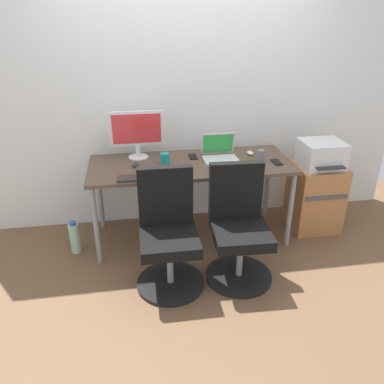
{
  "coord_description": "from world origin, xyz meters",
  "views": [
    {
      "loc": [
        -0.51,
        -3.16,
        2.01
      ],
      "look_at": [
        0.0,
        -0.05,
        0.49
      ],
      "focal_mm": 36.01,
      "sensor_mm": 36.0,
      "label": 1
    }
  ],
  "objects_px": {
    "open_laptop": "(220,153)",
    "coffee_mug": "(165,158)",
    "printer": "(321,154)",
    "water_bottle_on_floor": "(75,238)",
    "side_cabinet": "(315,197)",
    "desktop_monitor": "(137,131)",
    "office_chair_left": "(168,235)",
    "office_chair_right": "(239,229)"
  },
  "relations": [
    {
      "from": "office_chair_right",
      "to": "desktop_monitor",
      "type": "xyz_separation_m",
      "value": [
        -0.74,
        0.86,
        0.58
      ]
    },
    {
      "from": "office_chair_left",
      "to": "office_chair_right",
      "type": "xyz_separation_m",
      "value": [
        0.56,
        -0.0,
        0.0
      ]
    },
    {
      "from": "printer",
      "to": "desktop_monitor",
      "type": "relative_size",
      "value": 0.83
    },
    {
      "from": "office_chair_left",
      "to": "printer",
      "type": "distance_m",
      "value": 1.66
    },
    {
      "from": "office_chair_left",
      "to": "desktop_monitor",
      "type": "relative_size",
      "value": 1.96
    },
    {
      "from": "printer",
      "to": "coffee_mug",
      "type": "xyz_separation_m",
      "value": [
        -1.45,
        0.06,
        0.02
      ]
    },
    {
      "from": "office_chair_right",
      "to": "water_bottle_on_floor",
      "type": "xyz_separation_m",
      "value": [
        -1.35,
        0.53,
        -0.28
      ]
    },
    {
      "from": "desktop_monitor",
      "to": "coffee_mug",
      "type": "distance_m",
      "value": 0.35
    },
    {
      "from": "side_cabinet",
      "to": "water_bottle_on_floor",
      "type": "distance_m",
      "value": 2.3
    },
    {
      "from": "side_cabinet",
      "to": "printer",
      "type": "height_order",
      "value": "printer"
    },
    {
      "from": "side_cabinet",
      "to": "desktop_monitor",
      "type": "bearing_deg",
      "value": 171.78
    },
    {
      "from": "water_bottle_on_floor",
      "to": "open_laptop",
      "type": "distance_m",
      "value": 1.51
    },
    {
      "from": "office_chair_left",
      "to": "open_laptop",
      "type": "height_order",
      "value": "open_laptop"
    },
    {
      "from": "open_laptop",
      "to": "coffee_mug",
      "type": "relative_size",
      "value": 3.37
    },
    {
      "from": "side_cabinet",
      "to": "open_laptop",
      "type": "height_order",
      "value": "open_laptop"
    },
    {
      "from": "open_laptop",
      "to": "water_bottle_on_floor",
      "type": "bearing_deg",
      "value": -172.62
    },
    {
      "from": "office_chair_right",
      "to": "printer",
      "type": "height_order",
      "value": "office_chair_right"
    },
    {
      "from": "office_chair_right",
      "to": "desktop_monitor",
      "type": "relative_size",
      "value": 1.96
    },
    {
      "from": "water_bottle_on_floor",
      "to": "desktop_monitor",
      "type": "relative_size",
      "value": 0.65
    },
    {
      "from": "open_laptop",
      "to": "coffee_mug",
      "type": "height_order",
      "value": "open_laptop"
    },
    {
      "from": "printer",
      "to": "open_laptop",
      "type": "distance_m",
      "value": 0.95
    },
    {
      "from": "coffee_mug",
      "to": "desktop_monitor",
      "type": "bearing_deg",
      "value": 141.97
    },
    {
      "from": "desktop_monitor",
      "to": "coffee_mug",
      "type": "height_order",
      "value": "desktop_monitor"
    },
    {
      "from": "side_cabinet",
      "to": "desktop_monitor",
      "type": "distance_m",
      "value": 1.83
    },
    {
      "from": "printer",
      "to": "open_laptop",
      "type": "height_order",
      "value": "open_laptop"
    },
    {
      "from": "side_cabinet",
      "to": "water_bottle_on_floor",
      "type": "height_order",
      "value": "side_cabinet"
    },
    {
      "from": "printer",
      "to": "desktop_monitor",
      "type": "distance_m",
      "value": 1.71
    },
    {
      "from": "office_chair_left",
      "to": "coffee_mug",
      "type": "distance_m",
      "value": 0.78
    },
    {
      "from": "side_cabinet",
      "to": "coffee_mug",
      "type": "relative_size",
      "value": 7.13
    },
    {
      "from": "water_bottle_on_floor",
      "to": "desktop_monitor",
      "type": "height_order",
      "value": "desktop_monitor"
    },
    {
      "from": "open_laptop",
      "to": "coffee_mug",
      "type": "distance_m",
      "value": 0.5
    },
    {
      "from": "side_cabinet",
      "to": "printer",
      "type": "bearing_deg",
      "value": -90.0
    },
    {
      "from": "water_bottle_on_floor",
      "to": "printer",
      "type": "bearing_deg",
      "value": 1.96
    },
    {
      "from": "office_chair_right",
      "to": "side_cabinet",
      "type": "height_order",
      "value": "office_chair_right"
    },
    {
      "from": "printer",
      "to": "water_bottle_on_floor",
      "type": "distance_m",
      "value": 2.38
    },
    {
      "from": "office_chair_left",
      "to": "open_laptop",
      "type": "bearing_deg",
      "value": 51.9
    },
    {
      "from": "office_chair_left",
      "to": "desktop_monitor",
      "type": "distance_m",
      "value": 1.05
    },
    {
      "from": "office_chair_right",
      "to": "water_bottle_on_floor",
      "type": "height_order",
      "value": "office_chair_right"
    },
    {
      "from": "side_cabinet",
      "to": "printer",
      "type": "distance_m",
      "value": 0.45
    },
    {
      "from": "open_laptop",
      "to": "coffee_mug",
      "type": "bearing_deg",
      "value": -176.45
    },
    {
      "from": "office_chair_left",
      "to": "side_cabinet",
      "type": "xyz_separation_m",
      "value": [
        1.5,
        0.61,
        -0.1
      ]
    },
    {
      "from": "side_cabinet",
      "to": "coffee_mug",
      "type": "distance_m",
      "value": 1.53
    }
  ]
}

